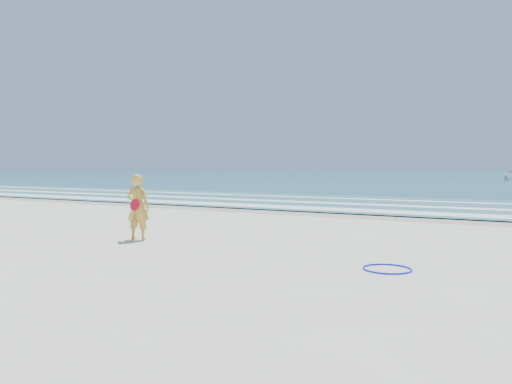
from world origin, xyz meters
The scene contains 9 objects.
ground centered at (0.00, 0.00, 0.00)m, with size 400.00×400.00×0.00m, color silver.
wet_sand centered at (0.00, 9.00, 0.00)m, with size 400.00×2.40×0.00m, color #B2A893.
ocean centered at (0.00, 105.00, 0.02)m, with size 400.00×190.00×0.04m, color #19727F.
shallow centered at (0.00, 14.00, 0.04)m, with size 400.00×10.00×0.01m, color #59B7AD.
foam_near centered at (0.00, 10.30, 0.05)m, with size 400.00×1.40×0.01m, color white.
foam_mid centered at (0.00, 13.20, 0.05)m, with size 400.00×0.90×0.01m, color white.
foam_far centered at (0.00, 16.50, 0.05)m, with size 400.00×0.60×0.01m, color white.
hoop centered at (4.60, 0.46, 0.01)m, with size 0.80×0.80×0.03m, color #0C21DE.
woman centered at (-1.27, 0.93, 0.76)m, with size 0.63×0.49×1.52m.
Camera 1 is at (6.74, -7.64, 1.70)m, focal length 35.00 mm.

